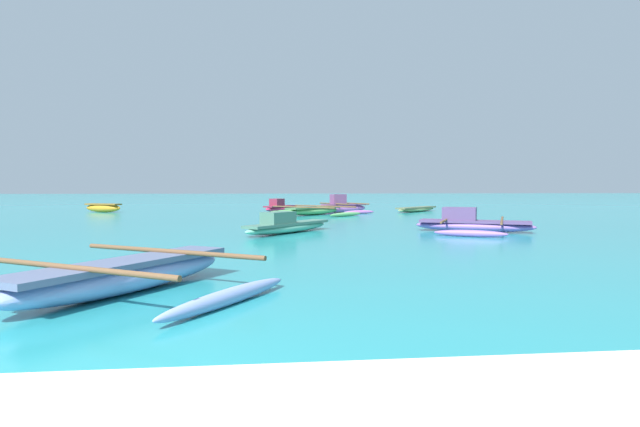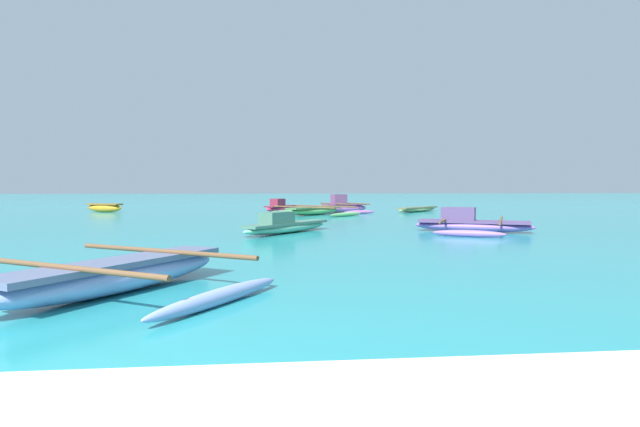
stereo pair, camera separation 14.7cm
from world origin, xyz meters
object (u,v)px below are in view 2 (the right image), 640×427
moored_boat_0 (314,211)px  moored_boat_5 (343,207)px  moored_boat_3 (105,207)px  moored_boat_6 (119,275)px  moored_boat_2 (471,224)px  moored_boat_1 (281,207)px  moored_boat_4 (417,209)px  moored_boat_7 (285,225)px

moored_boat_0 → moored_boat_5: (1.84, 2.07, 0.12)m
moored_boat_3 → moored_boat_6: moored_boat_3 is taller
moored_boat_2 → moored_boat_5: moored_boat_5 is taller
moored_boat_1 → moored_boat_4: size_ratio=0.71×
moored_boat_4 → moored_boat_5: (-4.47, -0.66, 0.18)m
moored_boat_2 → moored_boat_6: size_ratio=0.97×
moored_boat_2 → moored_boat_1: bearing=139.4°
moored_boat_2 → moored_boat_7: size_ratio=1.18×
moored_boat_4 → moored_boat_5: bearing=143.8°
moored_boat_1 → moored_boat_7: bearing=-140.9°
moored_boat_1 → moored_boat_6: size_ratio=0.56×
moored_boat_4 → moored_boat_1: bearing=131.2°
moored_boat_1 → moored_boat_3: 10.12m
moored_boat_0 → moored_boat_6: moored_boat_6 is taller
moored_boat_2 → moored_boat_5: bearing=126.9°
moored_boat_0 → moored_boat_7: (-1.79, -10.24, 0.02)m
moored_boat_5 → moored_boat_1: bearing=136.9°
moored_boat_0 → moored_boat_4: size_ratio=1.43×
moored_boat_6 → moored_boat_3: bearing=50.1°
moored_boat_0 → moored_boat_7: moored_boat_7 is taller
moored_boat_1 → moored_boat_3: size_ratio=1.01×
moored_boat_6 → moored_boat_7: moored_boat_7 is taller
moored_boat_7 → moored_boat_1: bearing=38.1°
moored_boat_0 → moored_boat_3: 12.44m
moored_boat_2 → moored_boat_6: (-8.36, -8.37, -0.03)m
moored_boat_4 → moored_boat_6: size_ratio=0.79×
moored_boat_3 → moored_boat_7: moored_boat_7 is taller
moored_boat_3 → moored_boat_7: bearing=-29.9°
moored_boat_1 → moored_boat_6: bearing=-147.1°
moored_boat_1 → moored_boat_7: 13.55m
moored_boat_2 → moored_boat_5: 12.70m
moored_boat_5 → moored_boat_6: moored_boat_5 is taller
moored_boat_3 → moored_boat_6: bearing=-46.6°
moored_boat_0 → moored_boat_6: size_ratio=1.13×
moored_boat_3 → moored_boat_7: 17.43m
moored_boat_0 → moored_boat_4: (6.31, 2.73, -0.06)m
moored_boat_1 → moored_boat_5: 3.72m
moored_boat_3 → moored_boat_6: (7.49, -22.87, -0.05)m
moored_boat_5 → moored_boat_6: (-6.11, -20.87, -0.11)m
moored_boat_1 → moored_boat_4: 8.00m
moored_boat_0 → moored_boat_5: 2.77m
moored_boat_6 → moored_boat_4: bearing=5.8°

